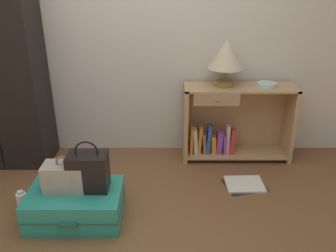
# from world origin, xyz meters

# --- Properties ---
(ground_plane) EXTENTS (9.00, 9.00, 0.00)m
(ground_plane) POSITION_xyz_m (0.00, 0.00, 0.00)
(ground_plane) COLOR brown
(back_wall) EXTENTS (6.40, 0.10, 2.60)m
(back_wall) POSITION_xyz_m (0.00, 1.50, 1.30)
(back_wall) COLOR beige
(back_wall) RESTS_ON ground_plane
(bookshelf) EXTENTS (1.09, 0.35, 0.77)m
(bookshelf) POSITION_xyz_m (0.91, 1.27, 0.37)
(bookshelf) COLOR tan
(bookshelf) RESTS_ON ground_plane
(table_lamp) EXTENTS (0.34, 0.34, 0.44)m
(table_lamp) POSITION_xyz_m (0.80, 1.27, 1.06)
(table_lamp) COLOR olive
(table_lamp) RESTS_ON bookshelf
(bowl) EXTENTS (0.18, 0.18, 0.04)m
(bowl) POSITION_xyz_m (1.20, 1.23, 0.79)
(bowl) COLOR silver
(bowl) RESTS_ON bookshelf
(suitcase_large) EXTENTS (0.72, 0.49, 0.25)m
(suitcase_large) POSITION_xyz_m (-0.46, 0.25, 0.13)
(suitcase_large) COLOR teal
(suitcase_large) RESTS_ON ground_plane
(train_case) EXTENTS (0.31, 0.19, 0.28)m
(train_case) POSITION_xyz_m (-0.53, 0.28, 0.36)
(train_case) COLOR #A89E8E
(train_case) RESTS_ON suitcase_large
(handbag) EXTENTS (0.30, 0.19, 0.40)m
(handbag) POSITION_xyz_m (-0.34, 0.28, 0.40)
(handbag) COLOR black
(handbag) RESTS_ON suitcase_large
(bottle) EXTENTS (0.08, 0.08, 0.20)m
(bottle) POSITION_xyz_m (-0.91, 0.32, 0.09)
(bottle) COLOR white
(bottle) RESTS_ON ground_plane
(open_book_on_floor) EXTENTS (0.41, 0.36, 0.02)m
(open_book_on_floor) POSITION_xyz_m (0.95, 0.71, 0.01)
(open_book_on_floor) COLOR white
(open_book_on_floor) RESTS_ON ground_plane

